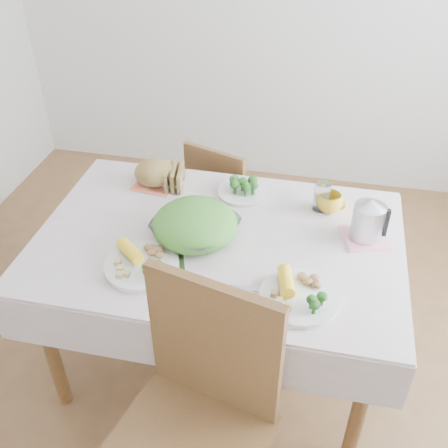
% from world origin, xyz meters
% --- Properties ---
extents(floor, '(3.60, 3.60, 0.00)m').
position_xyz_m(floor, '(0.00, 0.00, 0.00)').
color(floor, brown).
rests_on(floor, ground).
extents(dining_table, '(1.40, 0.90, 0.75)m').
position_xyz_m(dining_table, '(0.00, 0.00, 0.38)').
color(dining_table, brown).
rests_on(dining_table, floor).
extents(tablecloth, '(1.50, 1.00, 0.01)m').
position_xyz_m(tablecloth, '(0.00, 0.00, 0.76)').
color(tablecloth, beige).
rests_on(tablecloth, dining_table).
extents(chair_far, '(0.47, 0.47, 0.82)m').
position_xyz_m(chair_far, '(-0.10, 0.76, 0.47)').
color(chair_far, brown).
rests_on(chair_far, floor).
extents(salad_bowl, '(0.44, 0.44, 0.08)m').
position_xyz_m(salad_bowl, '(-0.09, -0.01, 0.80)').
color(salad_bowl, white).
rests_on(salad_bowl, tablecloth).
extents(dinner_plate_left, '(0.39, 0.39, 0.02)m').
position_xyz_m(dinner_plate_left, '(-0.24, -0.25, 0.77)').
color(dinner_plate_left, white).
rests_on(dinner_plate_left, tablecloth).
extents(dinner_plate_right, '(0.32, 0.32, 0.02)m').
position_xyz_m(dinner_plate_right, '(0.36, -0.29, 0.77)').
color(dinner_plate_right, white).
rests_on(dinner_plate_right, tablecloth).
extents(broccoli_plate, '(0.29, 0.29, 0.02)m').
position_xyz_m(broccoli_plate, '(0.04, 0.34, 0.77)').
color(broccoli_plate, beige).
rests_on(broccoli_plate, tablecloth).
extents(napkin, '(0.21, 0.21, 0.00)m').
position_xyz_m(napkin, '(-0.38, 0.34, 0.76)').
color(napkin, '#ED7753').
rests_on(napkin, tablecloth).
extents(bread_loaf, '(0.20, 0.19, 0.12)m').
position_xyz_m(bread_loaf, '(-0.38, 0.34, 0.82)').
color(bread_loaf, brown).
rests_on(bread_loaf, napkin).
extents(fruit_bowl, '(0.16, 0.16, 0.04)m').
position_xyz_m(fruit_bowl, '(-0.30, 0.34, 0.78)').
color(fruit_bowl, white).
rests_on(fruit_bowl, tablecloth).
extents(yellow_mug, '(0.12, 0.12, 0.09)m').
position_xyz_m(yellow_mug, '(0.43, 0.29, 0.81)').
color(yellow_mug, gold).
rests_on(yellow_mug, tablecloth).
extents(glass_tumbler, '(0.07, 0.07, 0.13)m').
position_xyz_m(glass_tumbler, '(0.40, 0.30, 0.83)').
color(glass_tumbler, white).
rests_on(glass_tumbler, tablecloth).
extents(pink_tray, '(0.22, 0.22, 0.01)m').
position_xyz_m(pink_tray, '(0.59, 0.12, 0.77)').
color(pink_tray, pink).
rests_on(pink_tray, tablecloth).
extents(electric_kettle, '(0.15, 0.15, 0.18)m').
position_xyz_m(electric_kettle, '(0.59, 0.12, 0.88)').
color(electric_kettle, '#B2B5BA').
rests_on(electric_kettle, pink_tray).
extents(fork_left, '(0.08, 0.17, 0.00)m').
position_xyz_m(fork_left, '(-0.10, -0.20, 0.76)').
color(fork_left, silver).
rests_on(fork_left, tablecloth).
extents(knife, '(0.21, 0.04, 0.00)m').
position_xyz_m(knife, '(0.16, -0.28, 0.76)').
color(knife, silver).
rests_on(knife, tablecloth).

